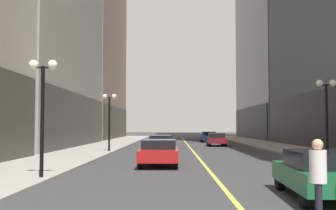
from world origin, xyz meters
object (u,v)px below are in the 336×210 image
(car_maroon, at_px, (216,139))
(street_lamp_right_mid, at_px, (326,102))
(street_lamp_left_far, at_px, (109,110))
(car_red, at_px, (159,152))
(car_green, at_px, (320,172))
(car_blue, at_px, (160,143))
(pedestrian_in_white_shirt, at_px, (318,175))
(car_navy, at_px, (208,136))
(street_lamp_left_near, at_px, (43,92))

(car_maroon, bearing_deg, street_lamp_right_mid, -79.79)
(car_maroon, height_order, street_lamp_right_mid, street_lamp_right_mid)
(street_lamp_left_far, bearing_deg, car_red, -68.01)
(car_green, distance_m, car_blue, 19.66)
(pedestrian_in_white_shirt, bearing_deg, car_navy, 87.88)
(car_green, bearing_deg, car_navy, 89.33)
(car_blue, distance_m, street_lamp_left_far, 4.62)
(street_lamp_right_mid, bearing_deg, pedestrian_in_white_shirt, -111.57)
(car_blue, height_order, street_lamp_left_far, street_lamp_left_far)
(pedestrian_in_white_shirt, relative_size, street_lamp_left_far, 0.39)
(car_red, distance_m, street_lamp_left_near, 7.39)
(car_red, distance_m, street_lamp_right_mid, 9.12)
(car_red, xyz_separation_m, street_lamp_left_near, (-4.08, -5.61, 2.54))
(car_red, bearing_deg, pedestrian_in_white_shirt, -73.16)
(car_red, xyz_separation_m, pedestrian_in_white_shirt, (3.64, -12.02, 0.29))
(car_maroon, height_order, pedestrian_in_white_shirt, pedestrian_in_white_shirt)
(car_green, height_order, car_blue, same)
(street_lamp_left_near, xyz_separation_m, street_lamp_right_mid, (12.80, 6.45, 0.00))
(car_red, relative_size, car_blue, 0.86)
(car_red, xyz_separation_m, car_navy, (5.23, 31.00, 0.00))
(car_green, height_order, car_navy, same)
(car_red, xyz_separation_m, street_lamp_left_far, (-4.08, 10.10, 2.54))
(car_maroon, height_order, street_lamp_left_near, street_lamp_left_near)
(pedestrian_in_white_shirt, bearing_deg, street_lamp_left_far, 109.23)
(car_navy, xyz_separation_m, street_lamp_left_far, (-9.31, -20.91, 2.54))
(pedestrian_in_white_shirt, bearing_deg, car_green, 69.30)
(car_blue, relative_size, street_lamp_left_far, 1.05)
(street_lamp_right_mid, bearing_deg, car_blue, 134.41)
(car_blue, relative_size, street_lamp_right_mid, 1.05)
(car_blue, relative_size, street_lamp_left_near, 1.05)
(car_navy, bearing_deg, street_lamp_right_mid, -83.39)
(pedestrian_in_white_shirt, distance_m, street_lamp_left_near, 10.28)
(car_navy, xyz_separation_m, street_lamp_right_mid, (3.49, -30.16, 2.54))
(car_blue, height_order, car_navy, same)
(car_maroon, xyz_separation_m, car_navy, (0.10, 10.20, 0.00))
(car_maroon, bearing_deg, car_green, -90.70)
(pedestrian_in_white_shirt, distance_m, street_lamp_right_mid, 14.01)
(car_navy, bearing_deg, car_red, -99.57)
(car_navy, bearing_deg, car_blue, -104.52)
(car_red, distance_m, street_lamp_left_far, 11.18)
(street_lamp_left_far, bearing_deg, car_green, -65.21)
(pedestrian_in_white_shirt, relative_size, street_lamp_left_near, 0.39)
(car_blue, xyz_separation_m, street_lamp_left_far, (-3.86, 0.13, 2.54))
(car_green, height_order, pedestrian_in_white_shirt, pedestrian_in_white_shirt)
(car_green, xyz_separation_m, pedestrian_in_white_shirt, (-1.12, -2.97, 0.29))
(car_navy, distance_m, pedestrian_in_white_shirt, 43.05)
(pedestrian_in_white_shirt, bearing_deg, street_lamp_right_mid, 68.43)
(car_navy, xyz_separation_m, street_lamp_left_near, (-9.31, -36.62, 2.54))
(car_navy, xyz_separation_m, pedestrian_in_white_shirt, (-1.59, -43.02, 0.29))
(car_navy, bearing_deg, car_maroon, -90.57)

